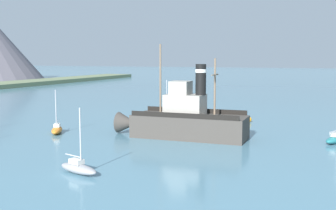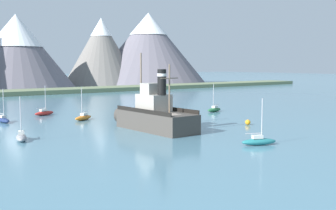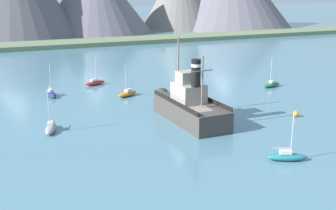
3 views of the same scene
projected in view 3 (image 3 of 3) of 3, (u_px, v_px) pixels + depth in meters
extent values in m
plane|color=teal|center=(199.00, 129.00, 48.44)|extent=(600.00, 600.00, 0.00)
cube|color=#6B7A56|center=(69.00, 44.00, 116.46)|extent=(240.00, 12.00, 1.20)
cube|color=#423D38|center=(190.00, 112.00, 50.87)|extent=(4.78, 12.14, 2.40)
cone|color=#423D38|center=(165.00, 98.00, 57.13)|extent=(2.43, 2.47, 2.35)
cube|color=#9E998E|center=(189.00, 92.00, 50.69)|extent=(3.13, 4.09, 2.20)
cube|color=#9E998E|center=(187.00, 77.00, 50.63)|extent=(2.26, 2.07, 1.40)
cylinder|color=black|center=(196.00, 73.00, 48.48)|extent=(1.10, 1.10, 3.20)
cylinder|color=silver|center=(196.00, 65.00, 48.24)|extent=(1.16, 1.16, 0.35)
cylinder|color=#75604C|center=(178.00, 67.00, 52.40)|extent=(0.20, 0.20, 7.50)
cylinder|color=#75604C|center=(202.00, 82.00, 47.39)|extent=(0.20, 0.20, 6.00)
cylinder|color=#75604C|center=(203.00, 71.00, 47.03)|extent=(2.60, 0.20, 0.12)
cube|color=black|center=(174.00, 102.00, 49.59)|extent=(0.49, 11.40, 0.50)
cube|color=black|center=(206.00, 98.00, 51.38)|extent=(0.49, 11.40, 0.50)
ellipsoid|color=#B22823|center=(95.00, 83.00, 70.02)|extent=(3.95, 2.31, 0.70)
cube|color=silver|center=(94.00, 80.00, 69.75)|extent=(1.25, 0.97, 0.36)
cylinder|color=#B7B7BC|center=(96.00, 68.00, 69.56)|extent=(0.10, 0.10, 4.20)
cylinder|color=#B7B7BC|center=(92.00, 78.00, 69.38)|extent=(1.72, 0.68, 0.08)
ellipsoid|color=navy|center=(51.00, 94.00, 62.66)|extent=(1.35, 3.87, 0.70)
cube|color=silver|center=(51.00, 90.00, 62.69)|extent=(0.71, 1.14, 0.36)
cylinder|color=#B7B7BC|center=(51.00, 78.00, 61.74)|extent=(0.10, 0.10, 4.20)
cylinder|color=#B7B7BC|center=(50.00, 87.00, 62.93)|extent=(0.20, 1.80, 0.08)
ellipsoid|color=orange|center=(128.00, 94.00, 62.84)|extent=(3.85, 2.83, 0.70)
cube|color=silver|center=(128.00, 90.00, 62.85)|extent=(1.27, 1.10, 0.36)
cylinder|color=#B7B7BC|center=(126.00, 78.00, 61.95)|extent=(0.10, 0.10, 4.20)
cylinder|color=#B7B7BC|center=(130.00, 87.00, 63.06)|extent=(1.60, 0.96, 0.08)
ellipsoid|color=#286B3D|center=(271.00, 85.00, 68.62)|extent=(3.95, 1.95, 0.70)
cube|color=silver|center=(273.00, 82.00, 68.59)|extent=(1.22, 0.88, 0.36)
cylinder|color=#B7B7BC|center=(271.00, 70.00, 67.78)|extent=(0.10, 0.10, 4.20)
cylinder|color=#B7B7BC|center=(274.00, 79.00, 68.73)|extent=(1.77, 0.49, 0.08)
ellipsoid|color=gray|center=(51.00, 129.00, 47.49)|extent=(2.17, 3.96, 0.70)
cube|color=silver|center=(51.00, 123.00, 47.53)|extent=(0.93, 1.24, 0.36)
cylinder|color=#B7B7BC|center=(49.00, 108.00, 46.54)|extent=(0.10, 0.10, 4.20)
cylinder|color=#B7B7BC|center=(51.00, 119.00, 47.82)|extent=(0.60, 1.74, 0.08)
ellipsoid|color=#23757A|center=(287.00, 157.00, 39.53)|extent=(3.92, 2.52, 0.70)
cube|color=silver|center=(285.00, 152.00, 39.39)|extent=(1.26, 1.02, 0.36)
cylinder|color=#B7B7BC|center=(292.00, 132.00, 38.87)|extent=(0.10, 0.10, 4.20)
cylinder|color=#B7B7BC|center=(282.00, 148.00, 39.29)|extent=(1.68, 0.79, 0.08)
sphere|color=orange|center=(296.00, 114.00, 52.89)|extent=(0.74, 0.74, 0.74)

